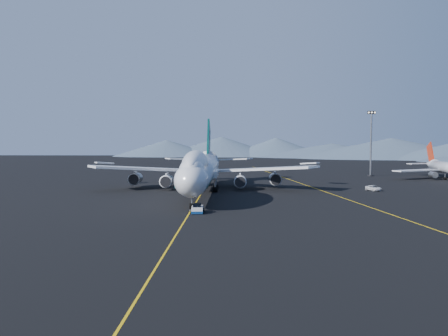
{
  "coord_description": "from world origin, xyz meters",
  "views": [
    {
      "loc": [
        8.43,
        -121.34,
        13.78
      ],
      "look_at": [
        5.42,
        3.19,
        6.0
      ],
      "focal_mm": 40.0,
      "sensor_mm": 36.0,
      "label": 1
    }
  ],
  "objects_px": {
    "floodlight_mast": "(371,143)",
    "pushback_tug": "(197,210)",
    "boeing_747": "(202,170)",
    "service_van": "(374,188)"
  },
  "relations": [
    {
      "from": "floodlight_mast",
      "to": "pushback_tug",
      "type": "bearing_deg",
      "value": -122.13
    },
    {
      "from": "boeing_747",
      "to": "floodlight_mast",
      "type": "distance_m",
      "value": 78.58
    },
    {
      "from": "service_van",
      "to": "floodlight_mast",
      "type": "relative_size",
      "value": 0.21
    },
    {
      "from": "pushback_tug",
      "to": "service_van",
      "type": "relative_size",
      "value": 0.87
    },
    {
      "from": "boeing_747",
      "to": "floodlight_mast",
      "type": "relative_size",
      "value": 3.17
    },
    {
      "from": "boeing_747",
      "to": "service_van",
      "type": "height_order",
      "value": "boeing_747"
    },
    {
      "from": "boeing_747",
      "to": "pushback_tug",
      "type": "distance_m",
      "value": 32.14
    },
    {
      "from": "service_van",
      "to": "floodlight_mast",
      "type": "xyz_separation_m",
      "value": [
        12.07,
        48.07,
        10.88
      ]
    },
    {
      "from": "pushback_tug",
      "to": "service_van",
      "type": "xyz_separation_m",
      "value": [
        42.35,
        38.59,
        0.11
      ]
    },
    {
      "from": "floodlight_mast",
      "to": "boeing_747",
      "type": "bearing_deg",
      "value": -135.45
    }
  ]
}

